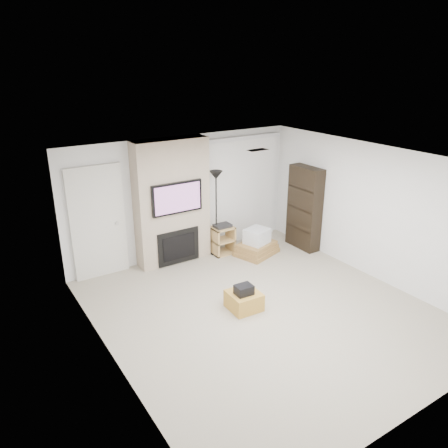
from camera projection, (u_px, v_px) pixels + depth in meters
floor at (263, 311)px, 7.21m from camera, size 5.00×5.50×0.00m
ceiling at (269, 162)px, 6.33m from camera, size 5.00×5.50×0.00m
wall_back at (183, 197)px, 8.93m from camera, size 5.00×0.00×2.50m
wall_front at (426, 326)px, 4.61m from camera, size 5.00×0.00×2.50m
wall_left at (109, 283)px, 5.51m from camera, size 0.00×5.50×2.50m
wall_right at (373, 212)px, 8.04m from camera, size 0.00×5.50×2.50m
hvac_vent at (258, 150)px, 7.16m from camera, size 0.35×0.18×0.01m
ottoman at (244, 300)px, 7.22m from camera, size 0.53×0.53×0.30m
black_bag at (244, 290)px, 7.10m from camera, size 0.29×0.23×0.16m
fireplace_wall at (172, 203)px, 8.59m from camera, size 1.50×0.47×2.50m
entry_door at (98, 223)px, 8.06m from camera, size 1.02×0.11×2.14m
vertical_blinds at (241, 186)px, 9.59m from camera, size 1.98×0.10×2.37m
floor_lamp at (216, 189)px, 8.84m from camera, size 0.27×0.27×1.80m
av_stand at (222, 238)px, 9.23m from camera, size 0.45×0.38×0.66m
box_stack at (257, 245)px, 9.23m from camera, size 1.00×0.87×0.57m
bookshelf at (305, 208)px, 9.36m from camera, size 0.30×0.80×1.80m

